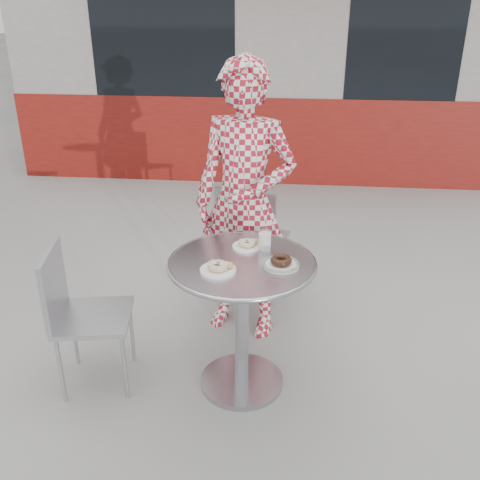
# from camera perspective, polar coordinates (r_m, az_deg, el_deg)

# --- Properties ---
(ground) EXTENTS (60.00, 60.00, 0.00)m
(ground) POSITION_cam_1_polar(r_m,az_deg,el_deg) (3.24, -0.39, -14.43)
(ground) COLOR #AAA7A2
(ground) RESTS_ON ground
(storefront) EXTENTS (6.02, 4.55, 3.00)m
(storefront) POSITION_cam_1_polar(r_m,az_deg,el_deg) (8.09, 4.11, 20.62)
(storefront) COLOR gray
(storefront) RESTS_ON ground
(bistro_table) EXTENTS (0.78, 0.78, 0.79)m
(bistro_table) POSITION_cam_1_polar(r_m,az_deg,el_deg) (2.86, 0.20, -5.74)
(bistro_table) COLOR #BBBBC0
(bistro_table) RESTS_ON ground
(chair_far) EXTENTS (0.51, 0.52, 0.89)m
(chair_far) POSITION_cam_1_polar(r_m,az_deg,el_deg) (3.89, 1.43, -2.46)
(chair_far) COLOR #A4A6AC
(chair_far) RESTS_ON ground
(chair_left) EXTENTS (0.47, 0.46, 0.84)m
(chair_left) POSITION_cam_1_polar(r_m,az_deg,el_deg) (3.18, -15.22, -10.51)
(chair_left) COLOR #A4A6AC
(chair_left) RESTS_ON ground
(seated_person) EXTENTS (0.73, 0.57, 1.76)m
(seated_person) POSITION_cam_1_polar(r_m,az_deg,el_deg) (3.29, 0.47, 3.88)
(seated_person) COLOR maroon
(seated_person) RESTS_ON ground
(plate_far) EXTENTS (0.16, 0.16, 0.04)m
(plate_far) POSITION_cam_1_polar(r_m,az_deg,el_deg) (2.91, 0.80, -0.48)
(plate_far) COLOR white
(plate_far) RESTS_ON bistro_table
(plate_near) EXTENTS (0.18, 0.18, 0.05)m
(plate_near) POSITION_cam_1_polar(r_m,az_deg,el_deg) (2.67, -2.29, -2.97)
(plate_near) COLOR white
(plate_near) RESTS_ON bistro_table
(plate_checker) EXTENTS (0.19, 0.19, 0.05)m
(plate_checker) POSITION_cam_1_polar(r_m,az_deg,el_deg) (2.72, 4.39, -2.47)
(plate_checker) COLOR white
(plate_checker) RESTS_ON bistro_table
(milk_cup) EXTENTS (0.07, 0.07, 0.11)m
(milk_cup) POSITION_cam_1_polar(r_m,az_deg,el_deg) (2.88, 2.65, -0.05)
(milk_cup) COLOR white
(milk_cup) RESTS_ON bistro_table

